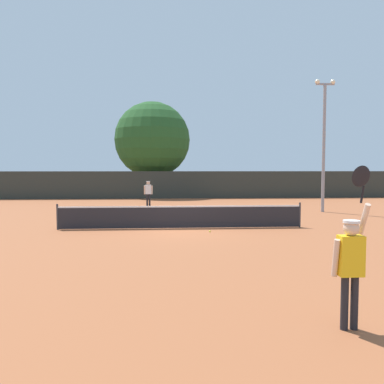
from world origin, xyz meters
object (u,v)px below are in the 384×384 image
(tennis_ball, at_px, (210,231))
(light_pole, at_px, (324,137))
(parked_car_mid, at_px, (190,186))
(parked_car_near, at_px, (146,185))
(player_receiving, at_px, (148,191))
(player_serving, at_px, (351,257))
(large_tree, at_px, (152,140))
(parked_car_far, at_px, (270,186))

(tennis_ball, height_order, light_pole, light_pole)
(parked_car_mid, bearing_deg, parked_car_near, 154.69)
(player_receiving, distance_m, tennis_ball, 10.88)
(player_serving, height_order, tennis_ball, player_serving)
(large_tree, bearing_deg, parked_car_far, 10.36)
(light_pole, bearing_deg, parked_car_near, 121.30)
(player_receiving, relative_size, tennis_ball, 24.86)
(large_tree, relative_size, parked_car_near, 1.99)
(parked_car_mid, bearing_deg, tennis_ball, -86.25)
(light_pole, bearing_deg, tennis_ball, -137.47)
(player_serving, relative_size, player_receiving, 1.54)
(player_receiving, height_order, parked_car_far, same)
(player_receiving, distance_m, parked_car_far, 16.65)
(light_pole, bearing_deg, parked_car_mid, 113.20)
(light_pole, distance_m, parked_car_near, 22.06)
(large_tree, height_order, parked_car_mid, large_tree)
(player_receiving, relative_size, parked_car_far, 0.39)
(player_serving, relative_size, light_pole, 0.34)
(light_pole, xyz_separation_m, parked_car_far, (1.12, 15.78, -3.60))
(parked_car_mid, distance_m, parked_car_far, 7.98)
(tennis_ball, relative_size, large_tree, 0.01)
(player_receiving, relative_size, parked_car_near, 0.39)
(parked_car_near, height_order, parked_car_mid, same)
(tennis_ball, height_order, large_tree, large_tree)
(light_pole, height_order, parked_car_near, light_pole)
(player_receiving, bearing_deg, parked_car_far, -133.34)
(large_tree, height_order, parked_car_near, large_tree)
(player_receiving, distance_m, parked_car_near, 14.96)
(player_serving, relative_size, tennis_ball, 38.21)
(player_serving, height_order, parked_car_near, player_serving)
(light_pole, distance_m, large_tree, 17.19)
(parked_car_near, bearing_deg, tennis_ball, -77.67)
(large_tree, distance_m, parked_car_far, 12.48)
(player_serving, height_order, light_pole, light_pole)
(parked_car_far, bearing_deg, player_receiving, -128.17)
(player_receiving, distance_m, parked_car_mid, 12.79)
(parked_car_near, bearing_deg, parked_car_mid, -26.85)
(parked_car_near, bearing_deg, large_tree, -75.93)
(parked_car_near, bearing_deg, player_serving, -78.13)
(player_receiving, xyz_separation_m, parked_car_mid, (3.45, 12.31, -0.26))
(player_serving, distance_m, parked_car_mid, 32.17)
(parked_car_near, bearing_deg, parked_car_far, -9.26)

